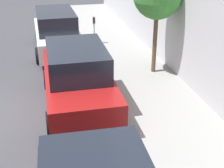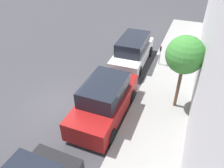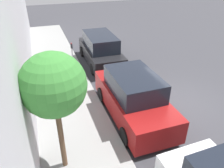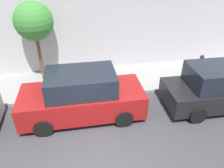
% 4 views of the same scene
% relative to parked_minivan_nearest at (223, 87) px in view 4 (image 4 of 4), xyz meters
% --- Properties ---
extents(ground_plane, '(60.00, 60.00, 0.00)m').
position_rel_parked_minivan_nearest_xyz_m(ground_plane, '(-2.11, 5.67, -0.92)').
color(ground_plane, '#38383D').
extents(sidewalk, '(2.88, 32.00, 0.15)m').
position_rel_parked_minivan_nearest_xyz_m(sidewalk, '(2.83, 5.67, -0.85)').
color(sidewalk, gray).
rests_on(sidewalk, ground_plane).
extents(parked_minivan_nearest, '(2.02, 4.94, 1.90)m').
position_rel_parked_minivan_nearest_xyz_m(parked_minivan_nearest, '(0.00, 0.00, 0.00)').
color(parked_minivan_nearest, black).
rests_on(parked_minivan_nearest, ground_plane).
extents(parked_suv_second, '(2.08, 4.81, 1.98)m').
position_rel_parked_minivan_nearest_xyz_m(parked_suv_second, '(0.32, 5.88, 0.01)').
color(parked_suv_second, maroon).
rests_on(parked_suv_second, ground_plane).
extents(parking_meter_near, '(0.11, 0.15, 1.43)m').
position_rel_parked_minivan_nearest_xyz_m(parking_meter_near, '(1.84, 0.06, 0.11)').
color(parking_meter_near, '#ADADB2').
rests_on(parking_meter_near, sidewalk).
extents(street_tree, '(1.76, 1.76, 3.82)m').
position_rel_parked_minivan_nearest_xyz_m(street_tree, '(3.49, 7.73, 2.15)').
color(street_tree, brown).
rests_on(street_tree, sidewalk).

